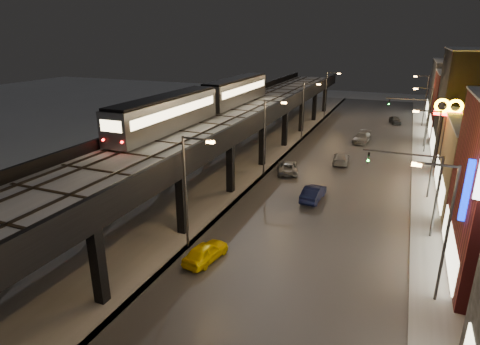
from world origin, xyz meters
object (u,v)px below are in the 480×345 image
(subway_train, at_px, (207,100))
(car_near_white, at_px, (313,193))
(car_mid_silver, at_px, (288,167))
(car_onc_red, at_px, (395,120))
(car_onc_white, at_px, (362,138))
(car_taxi, at_px, (206,252))
(car_mid_dark, at_px, (341,159))

(subway_train, relative_size, car_near_white, 7.73)
(car_mid_silver, bearing_deg, car_near_white, 105.86)
(car_mid_silver, bearing_deg, car_onc_red, -125.01)
(car_near_white, height_order, car_onc_white, car_near_white)
(car_onc_white, height_order, car_onc_red, car_onc_white)
(car_taxi, height_order, car_mid_silver, car_taxi)
(subway_train, height_order, car_onc_red, subway_train)
(subway_train, distance_m, car_near_white, 17.78)
(subway_train, height_order, car_near_white, subway_train)
(car_onc_red, bearing_deg, car_taxi, -117.51)
(car_onc_white, xyz_separation_m, car_onc_red, (4.15, 16.29, -0.08))
(car_mid_dark, bearing_deg, car_near_white, 82.81)
(car_mid_silver, height_order, car_onc_red, car_mid_silver)
(car_mid_silver, bearing_deg, subway_train, -11.90)
(car_mid_dark, bearing_deg, subway_train, 20.35)
(car_taxi, bearing_deg, subway_train, -55.16)
(car_taxi, bearing_deg, car_onc_white, -90.86)
(subway_train, xyz_separation_m, car_mid_silver, (10.09, 1.00, -7.63))
(car_mid_silver, distance_m, car_onc_red, 36.01)
(car_taxi, xyz_separation_m, car_mid_dark, (5.44, 27.65, -0.03))
(car_near_white, distance_m, car_onc_white, 25.33)
(car_onc_white, bearing_deg, car_near_white, -88.39)
(subway_train, height_order, car_mid_silver, subway_train)
(car_onc_white, bearing_deg, car_mid_silver, -104.30)
(car_mid_silver, bearing_deg, car_taxi, 72.29)
(car_taxi, distance_m, car_onc_red, 56.89)
(car_taxi, relative_size, car_mid_dark, 0.89)
(car_near_white, relative_size, car_onc_white, 0.89)
(subway_train, bearing_deg, car_onc_white, 48.72)
(car_onc_red, bearing_deg, car_mid_dark, -117.38)
(car_mid_dark, bearing_deg, car_onc_red, -105.33)
(car_near_white, bearing_deg, car_taxi, 74.98)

